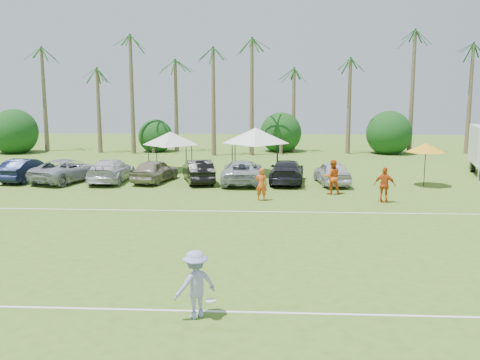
{
  "coord_description": "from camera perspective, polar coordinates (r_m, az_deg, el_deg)",
  "views": [
    {
      "loc": [
        4.89,
        -11.55,
        5.92
      ],
      "look_at": [
        3.5,
        13.82,
        1.6
      ],
      "focal_mm": 40.0,
      "sensor_mm": 36.0,
      "label": 1
    }
  ],
  "objects": [
    {
      "name": "ground",
      "position": [
        13.87,
        -18.6,
        -16.15
      ],
      "size": [
        120.0,
        120.0,
        0.0
      ],
      "primitive_type": "plane",
      "color": "#45661E",
      "rests_on": "ground"
    },
    {
      "name": "field_lines",
      "position": [
        21.0,
        -10.53,
        -6.87
      ],
      "size": [
        80.0,
        12.1,
        0.01
      ],
      "color": "white",
      "rests_on": "ground"
    },
    {
      "name": "palm_tree_1",
      "position": [
        54.22,
        -21.13,
        11.59
      ],
      "size": [
        2.4,
        2.4,
        9.9
      ],
      "color": "brown",
      "rests_on": "ground"
    },
    {
      "name": "palm_tree_2",
      "position": [
        52.45,
        -16.07,
        12.88
      ],
      "size": [
        2.4,
        2.4,
        10.9
      ],
      "color": "brown",
      "rests_on": "ground"
    },
    {
      "name": "palm_tree_3",
      "position": [
        51.37,
        -11.77,
        14.08
      ],
      "size": [
        2.4,
        2.4,
        11.9
      ],
      "color": "brown",
      "rests_on": "ground"
    },
    {
      "name": "palm_tree_4",
      "position": [
        50.37,
        -7.18,
        11.35
      ],
      "size": [
        2.4,
        2.4,
        8.9
      ],
      "color": "brown",
      "rests_on": "ground"
    },
    {
      "name": "palm_tree_5",
      "position": [
        49.85,
        -2.56,
        12.44
      ],
      "size": [
        2.4,
        2.4,
        9.9
      ],
      "color": "brown",
      "rests_on": "ground"
    },
    {
      "name": "palm_tree_6",
      "position": [
        49.67,
        2.16,
        13.45
      ],
      "size": [
        2.4,
        2.4,
        10.9
      ],
      "color": "brown",
      "rests_on": "ground"
    },
    {
      "name": "palm_tree_7",
      "position": [
        49.82,
        6.92,
        14.35
      ],
      "size": [
        2.4,
        2.4,
        11.9
      ],
      "color": "brown",
      "rests_on": "ground"
    },
    {
      "name": "palm_tree_8",
      "position": [
        50.23,
        12.67,
        11.2
      ],
      "size": [
        2.4,
        2.4,
        8.9
      ],
      "color": "brown",
      "rests_on": "ground"
    },
    {
      "name": "palm_tree_9",
      "position": [
        51.31,
        18.34,
        11.89
      ],
      "size": [
        2.4,
        2.4,
        9.9
      ],
      "color": "brown",
      "rests_on": "ground"
    },
    {
      "name": "palm_tree_10",
      "position": [
        52.86,
        23.75,
        12.43
      ],
      "size": [
        2.4,
        2.4,
        10.9
      ],
      "color": "brown",
      "rests_on": "ground"
    },
    {
      "name": "bush_tree_0",
      "position": [
        56.06,
        -22.18,
        4.72
      ],
      "size": [
        4.0,
        4.0,
        4.0
      ],
      "color": "brown",
      "rests_on": "ground"
    },
    {
      "name": "bush_tree_1",
      "position": [
        51.87,
        -9.03,
        4.97
      ],
      "size": [
        4.0,
        4.0,
        4.0
      ],
      "color": "brown",
      "rests_on": "ground"
    },
    {
      "name": "bush_tree_2",
      "position": [
        50.73,
        4.39,
        4.96
      ],
      "size": [
        4.0,
        4.0,
        4.0
      ],
      "color": "brown",
      "rests_on": "ground"
    },
    {
      "name": "bush_tree_3",
      "position": [
        51.92,
        15.53,
        4.75
      ],
      "size": [
        4.0,
        4.0,
        4.0
      ],
      "color": "brown",
      "rests_on": "ground"
    },
    {
      "name": "sideline_player_a",
      "position": [
        28.69,
        2.29,
        -0.47
      ],
      "size": [
        0.71,
        0.54,
        1.77
      ],
      "primitive_type": "imported",
      "rotation": [
        0.0,
        0.0,
        2.95
      ],
      "color": "#D95018",
      "rests_on": "ground"
    },
    {
      "name": "sideline_player_b",
      "position": [
        30.87,
        9.81,
        0.33
      ],
      "size": [
        1.04,
        0.84,
        1.99
      ],
      "primitive_type": "imported",
      "rotation": [
        0.0,
        0.0,
        3.24
      ],
      "color": "#DA5318",
      "rests_on": "ground"
    },
    {
      "name": "sideline_player_c",
      "position": [
        29.16,
        15.17,
        -0.52
      ],
      "size": [
        1.19,
        0.78,
        1.89
      ],
      "primitive_type": "imported",
      "rotation": [
        0.0,
        0.0,
        2.83
      ],
      "color": "#CB4C16",
      "rests_on": "ground"
    },
    {
      "name": "canopy_tent_left",
      "position": [
        39.3,
        -7.44,
        5.13
      ],
      "size": [
        4.15,
        4.15,
        3.36
      ],
      "color": "black",
      "rests_on": "ground"
    },
    {
      "name": "canopy_tent_right",
      "position": [
        37.46,
        1.68,
        5.59
      ],
      "size": [
        4.71,
        4.71,
        3.82
      ],
      "color": "black",
      "rests_on": "ground"
    },
    {
      "name": "market_umbrella",
      "position": [
        34.67,
        19.21,
        3.28
      ],
      "size": [
        2.4,
        2.4,
        2.67
      ],
      "color": "black",
      "rests_on": "ground"
    },
    {
      "name": "frisbee_player",
      "position": [
        14.23,
        -4.78,
        -11.01
      ],
      "size": [
        1.34,
        1.23,
        1.81
      ],
      "rotation": [
        0.0,
        0.0,
        3.77
      ],
      "color": "#979AD6",
      "rests_on": "ground"
    },
    {
      "name": "parked_car_1",
      "position": [
        37.63,
        -21.86,
        1.04
      ],
      "size": [
        2.24,
        4.67,
        1.48
      ],
      "primitive_type": "imported",
      "rotation": [
        0.0,
        0.0,
        2.99
      ],
      "color": "black",
      "rests_on": "ground"
    },
    {
      "name": "parked_car_2",
      "position": [
        36.39,
        -17.9,
        1.0
      ],
      "size": [
        4.08,
        5.83,
        1.48
      ],
      "primitive_type": "imported",
      "rotation": [
        0.0,
        0.0,
        2.8
      ],
      "color": "#92979E",
      "rests_on": "ground"
    },
    {
      "name": "parked_car_3",
      "position": [
        35.54,
        -13.59,
        1.0
      ],
      "size": [
        2.17,
        5.13,
        1.48
      ],
      "primitive_type": "imported",
      "rotation": [
        0.0,
        0.0,
        3.12
      ],
      "color": "silver",
      "rests_on": "ground"
    },
    {
      "name": "parked_car_4",
      "position": [
        34.93,
        -9.08,
        1.0
      ],
      "size": [
        2.7,
        4.62,
        1.48
      ],
      "primitive_type": "imported",
      "rotation": [
        0.0,
        0.0,
        2.91
      ],
      "color": "gray",
      "rests_on": "ground"
    },
    {
      "name": "parked_car_5",
      "position": [
        34.39,
        -4.48,
        0.95
      ],
      "size": [
        2.71,
        4.74,
        1.48
      ],
      "primitive_type": "imported",
      "rotation": [
        0.0,
        0.0,
        3.41
      ],
      "color": "black",
      "rests_on": "ground"
    },
    {
      "name": "parked_car_6",
      "position": [
        34.03,
        0.24,
        0.89
      ],
      "size": [
        2.53,
        5.35,
        1.48
      ],
      "primitive_type": "imported",
      "rotation": [
        0.0,
        0.0,
        3.16
      ],
      "color": "#9AA1A9",
      "rests_on": "ground"
    },
    {
      "name": "parked_car_7",
      "position": [
        34.26,
        5.0,
        0.92
      ],
      "size": [
        2.47,
        5.24,
        1.48
      ],
      "primitive_type": "imported",
      "rotation": [
        0.0,
        0.0,
        3.06
      ],
      "color": "black",
      "rests_on": "ground"
    },
    {
      "name": "parked_car_8",
      "position": [
        34.1,
        9.79,
        0.77
      ],
      "size": [
        2.19,
        4.49,
        1.48
      ],
      "primitive_type": "imported",
      "rotation": [
        0.0,
        0.0,
        3.25
      ],
      "color": "silver",
      "rests_on": "ground"
    }
  ]
}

